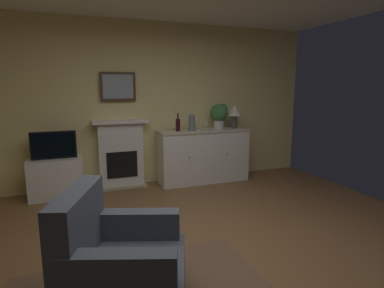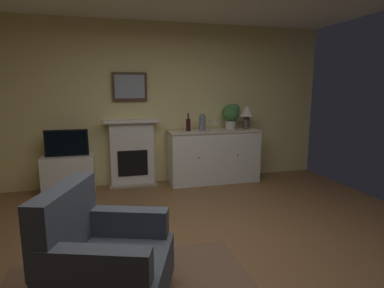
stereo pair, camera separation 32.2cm
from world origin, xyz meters
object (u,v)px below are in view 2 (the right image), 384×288
(framed_picture, at_px, (130,87))
(wine_glass_left, at_px, (210,123))
(vase_decorative, at_px, (202,122))
(tv_cabinet, at_px, (69,174))
(sideboard_cabinet, at_px, (214,156))
(fireplace_unit, at_px, (132,153))
(wine_bottle, at_px, (188,124))
(wine_glass_center, at_px, (217,123))
(tv_set, at_px, (67,143))
(potted_plant_small, at_px, (231,114))
(armchair, at_px, (103,259))
(table_lamp, at_px, (247,113))

(framed_picture, relative_size, wine_glass_left, 3.33)
(vase_decorative, height_order, tv_cabinet, vase_decorative)
(sideboard_cabinet, xyz_separation_m, vase_decorative, (-0.23, -0.05, 0.59))
(fireplace_unit, bearing_deg, wine_bottle, -12.12)
(framed_picture, height_order, wine_glass_center, framed_picture)
(tv_cabinet, bearing_deg, wine_glass_center, -1.40)
(tv_set, bearing_deg, wine_bottle, -0.28)
(framed_picture, bearing_deg, fireplace_unit, -90.00)
(wine_glass_left, height_order, potted_plant_small, potted_plant_small)
(vase_decorative, height_order, tv_set, vase_decorative)
(wine_glass_center, distance_m, armchair, 3.37)
(wine_bottle, xyz_separation_m, tv_cabinet, (-1.88, 0.03, -0.72))
(wine_bottle, relative_size, potted_plant_small, 0.67)
(wine_glass_center, bearing_deg, table_lamp, 4.47)
(table_lamp, distance_m, wine_bottle, 1.06)
(framed_picture, relative_size, vase_decorative, 1.96)
(wine_bottle, distance_m, wine_glass_left, 0.38)
(table_lamp, height_order, wine_glass_center, table_lamp)
(wine_glass_center, relative_size, vase_decorative, 0.59)
(sideboard_cabinet, height_order, wine_bottle, wine_bottle)
(table_lamp, relative_size, tv_set, 0.65)
(wine_glass_left, distance_m, tv_set, 2.28)
(armchair, bearing_deg, fireplace_unit, 81.57)
(table_lamp, height_order, vase_decorative, table_lamp)
(wine_bottle, height_order, wine_glass_center, wine_bottle)
(wine_glass_center, bearing_deg, framed_picture, 169.26)
(fireplace_unit, bearing_deg, tv_set, -169.23)
(framed_picture, relative_size, tv_set, 0.89)
(wine_bottle, distance_m, vase_decorative, 0.23)
(potted_plant_small, bearing_deg, wine_glass_center, -162.66)
(fireplace_unit, bearing_deg, table_lamp, -5.20)
(wine_glass_left, xyz_separation_m, wine_glass_center, (0.11, -0.04, 0.00))
(wine_glass_center, height_order, potted_plant_small, potted_plant_small)
(framed_picture, height_order, vase_decorative, framed_picture)
(framed_picture, distance_m, sideboard_cabinet, 1.81)
(table_lamp, xyz_separation_m, wine_glass_center, (-0.55, -0.04, -0.16))
(vase_decorative, distance_m, potted_plant_small, 0.57)
(fireplace_unit, relative_size, sideboard_cabinet, 0.70)
(framed_picture, relative_size, wine_bottle, 1.90)
(wine_bottle, height_order, tv_cabinet, wine_bottle)
(sideboard_cabinet, relative_size, tv_set, 2.52)
(wine_glass_left, xyz_separation_m, tv_set, (-2.26, -0.01, -0.24))
(table_lamp, relative_size, potted_plant_small, 0.93)
(sideboard_cabinet, relative_size, wine_glass_center, 9.47)
(fireplace_unit, height_order, table_lamp, table_lamp)
(wine_glass_center, distance_m, potted_plant_small, 0.33)
(framed_picture, distance_m, wine_glass_left, 1.44)
(framed_picture, bearing_deg, armchair, -98.31)
(table_lamp, bearing_deg, sideboard_cabinet, -180.00)
(tv_cabinet, bearing_deg, armchair, -79.21)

